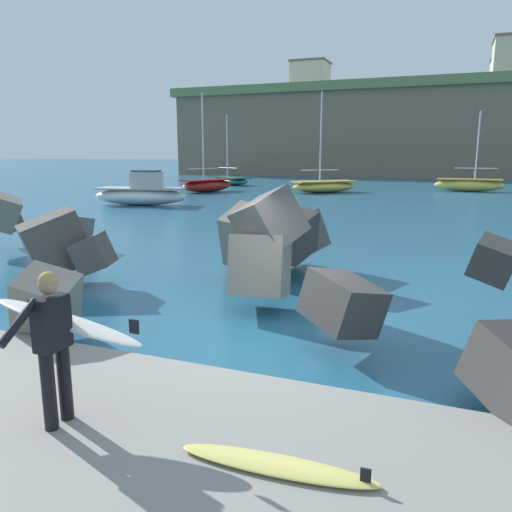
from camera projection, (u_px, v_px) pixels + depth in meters
name	position (u px, v px, depth m)	size (l,w,h in m)	color
ground_plane	(283.00, 343.00, 8.69)	(400.00, 400.00, 0.00)	#235B7A
walkway_path	(159.00, 470.00, 5.01)	(48.00, 4.40, 0.24)	gray
breakwater_jetty	(233.00, 244.00, 11.59)	(25.61, 8.47, 2.65)	gray
surfer_with_board	(57.00, 333.00, 5.56)	(2.10, 1.17, 1.78)	black
spare_surfboard	(277.00, 465.00, 4.83)	(2.02, 0.46, 0.19)	#E0D166
boat_near_left	(141.00, 193.00, 31.28)	(6.23, 3.30, 2.19)	white
boat_near_centre	(324.00, 186.00, 41.14)	(5.64, 5.45, 8.02)	#EAC64C
boat_near_right	(230.00, 180.00, 51.11)	(6.23, 5.24, 7.00)	#1E6656
boat_mid_left	(469.00, 184.00, 42.18)	(5.60, 1.66, 6.60)	#EAC64C
boat_mid_centre	(207.00, 185.00, 41.71)	(3.70, 5.36, 7.99)	maroon
mooring_buoy_middle	(313.00, 220.00, 22.94)	(0.44, 0.44, 0.44)	yellow
headland_bluff	(451.00, 134.00, 79.60)	(77.28, 43.34, 12.37)	#756651
station_building_central	(310.00, 78.00, 79.53)	(5.70, 5.49, 5.09)	beige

